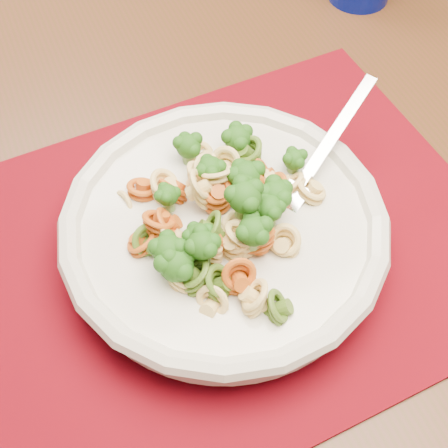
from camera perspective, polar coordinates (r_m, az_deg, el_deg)
name	(u,v)px	position (r m, az deg, el deg)	size (l,w,h in m)	color
dining_table	(124,207)	(0.73, -9.13, 1.50)	(1.49, 1.03, 0.77)	#472414
placemat	(225,247)	(0.57, 0.14, -2.10)	(0.49, 0.38, 0.00)	#650409
pasta_bowl	(224,230)	(0.54, 0.00, -0.52)	(0.28, 0.28, 0.05)	beige
pasta_broccoli_heap	(224,220)	(0.53, 0.00, 0.38)	(0.24, 0.24, 0.06)	#F1D277
fork	(293,197)	(0.55, 6.29, 2.47)	(0.19, 0.02, 0.01)	silver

